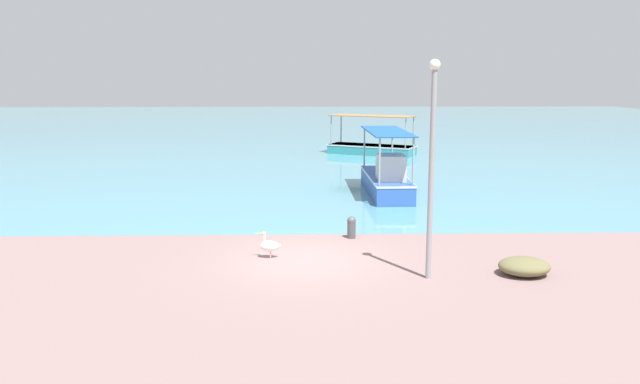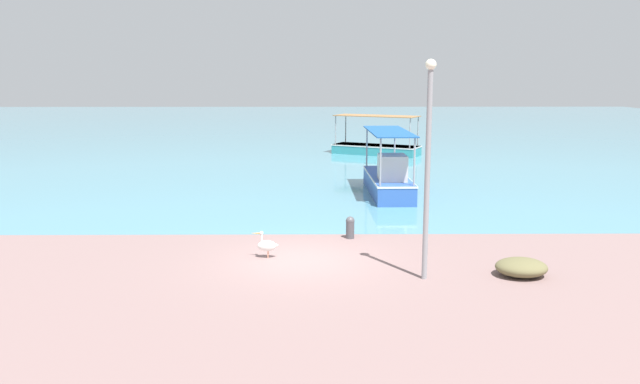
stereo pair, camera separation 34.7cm
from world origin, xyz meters
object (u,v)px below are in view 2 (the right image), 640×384
Objects in this scene: fishing_boat_center at (376,147)px; mooring_bollard at (350,227)px; fishing_boat_far_left at (388,179)px; pelican at (267,245)px; net_pile at (521,267)px; lamp_post at (428,158)px.

fishing_boat_center is 22.66m from mooring_bollard.
pelican is (-4.74, -9.93, -0.34)m from fishing_boat_far_left.
mooring_bollard is (-2.17, -7.72, -0.33)m from fishing_boat_far_left.
fishing_boat_far_left is 1.00× the size of fishing_boat_center.
fishing_boat_far_left is 8.37× the size of mooring_bollard.
pelican is at bearing 165.56° from net_pile.
fishing_boat_center is at bearing 82.22° from mooring_bollard.
fishing_boat_center is 26.81m from lamp_post.
pelican is at bearing -102.89° from fishing_boat_center.
fishing_boat_center is at bearing 92.75° from net_pile.
fishing_boat_far_left is 14.76m from fishing_boat_center.
fishing_boat_far_left reaches higher than pelican.
pelican is 1.10× the size of mooring_bollard.
mooring_bollard is (-1.71, 4.19, -2.80)m from lamp_post.
pelican is 3.39m from mooring_bollard.
net_pile is at bearing -14.44° from pelican.
net_pile is at bearing -87.25° from fishing_boat_center.
fishing_boat_far_left reaches higher than fishing_boat_center.
fishing_boat_center is at bearing 77.11° from pelican.
fishing_boat_center is (0.90, 14.73, -0.21)m from fishing_boat_far_left.
net_pile is (1.27, -26.44, -0.27)m from fishing_boat_center.
fishing_boat_center is 26.47m from net_pile.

